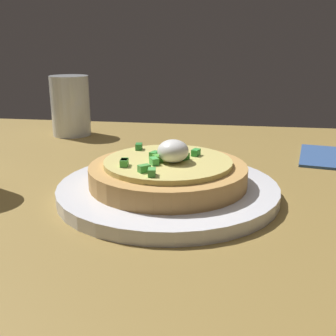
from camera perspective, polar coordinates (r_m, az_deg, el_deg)
dining_table at (r=60.05cm, az=-2.97°, el=-1.99°), size 94.26×73.00×3.15cm
plate at (r=50.24cm, az=-0.00°, el=-3.02°), size 26.66×26.66×1.55cm
pizza at (r=49.46cm, az=0.01°, el=-0.53°), size 18.98×18.98×5.68cm
cup_near at (r=84.74cm, az=-13.33°, el=7.92°), size 7.58×7.58×11.70cm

